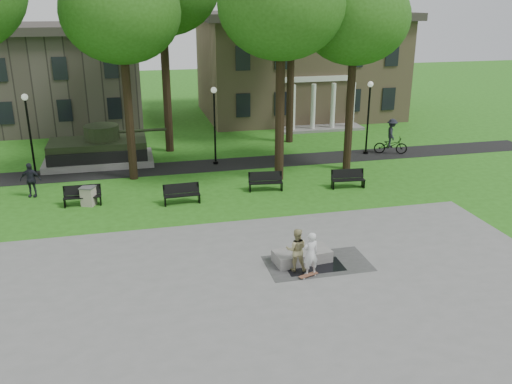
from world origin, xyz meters
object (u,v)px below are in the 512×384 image
cyclist (391,140)px  trash_bin (88,196)px  skateboarder (311,254)px  park_bench_0 (82,195)px  concrete_block (302,256)px  friend_watching (296,250)px

cyclist → trash_bin: 19.56m
skateboarder → park_bench_0: (-8.63, 9.45, -0.34)m
park_bench_0 → concrete_block: bearing=-43.5°
skateboarder → park_bench_0: bearing=-59.2°
skateboarder → trash_bin: (-8.34, 9.36, -0.38)m
park_bench_0 → skateboarder: bearing=-47.1°
friend_watching → trash_bin: 11.92m
concrete_block → trash_bin: (-8.38, 8.28, 0.24)m
cyclist → skateboarder: bearing=163.9°
concrete_block → skateboarder: size_ratio=1.31×
concrete_block → park_bench_0: (-8.67, 8.37, 0.28)m
cyclist → park_bench_0: bearing=124.7°
cyclist → trash_bin: size_ratio=2.42×
trash_bin → cyclist: bearing=15.5°
concrete_block → friend_watching: friend_watching is taller
park_bench_0 → trash_bin: park_bench_0 is taller
concrete_block → friend_watching: size_ratio=1.33×
trash_bin → park_bench_0: bearing=162.9°
concrete_block → park_bench_0: bearing=136.0°
friend_watching → cyclist: 17.83m
park_bench_0 → cyclist: bearing=15.6°
cyclist → trash_bin: cyclist is taller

